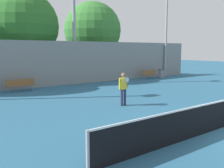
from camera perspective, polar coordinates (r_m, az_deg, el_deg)
The scene contains 11 objects.
ground_plane at distance 10.75m, azimuth 22.65°, elevation -8.79°, with size 100.00×100.00×0.00m, color #285B7A.
tennis_net at distance 10.62m, azimuth 22.80°, elevation -6.01°, with size 11.88×0.09×1.06m.
tennis_player at distance 13.58m, azimuth 2.51°, elevation -0.64°, with size 0.60×0.41×1.71m.
bench_courtside_near at distance 26.26m, azimuth 8.21°, elevation 2.29°, with size 1.75×0.40×0.85m.
bench_by_gate at distance 19.30m, azimuth -19.25°, elevation 0.04°, with size 1.98×0.40×0.85m.
light_pole_near_left at distance 29.21m, azimuth 11.74°, elevation 12.44°, with size 0.90×0.60×8.98m.
light_pole_far_right at distance 22.45m, azimuth -8.27°, elevation 13.50°, with size 0.90×0.60×9.15m.
trash_bin at distance 27.20m, azimuth 10.71°, elevation 2.23°, with size 0.63×0.63×0.87m.
back_fence at distance 21.27m, azimuth -12.52°, elevation 4.36°, with size 31.82×0.06×3.58m.
tree_green_tall at distance 24.07m, azimuth -18.74°, elevation 11.86°, with size 5.98×5.98×7.88m.
tree_dark_dense at distance 28.58m, azimuth -4.24°, elevation 11.56°, with size 6.04×6.04×7.93m.
Camera 1 is at (-9.05, -5.01, 2.93)m, focal length 42.00 mm.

